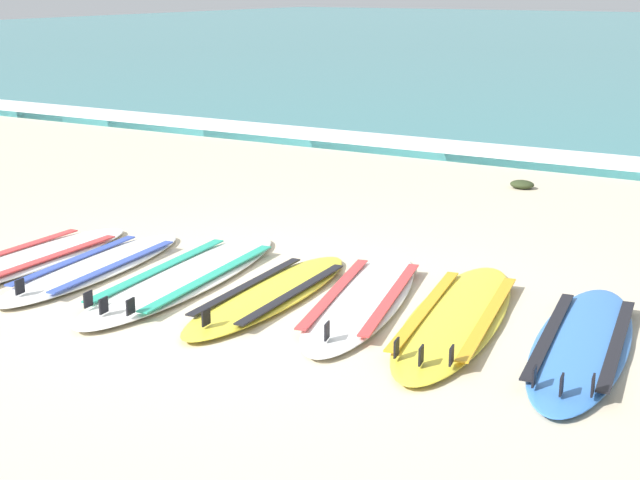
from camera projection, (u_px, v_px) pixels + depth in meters
ground_plane at (241, 295)px, 6.94m from camera, size 80.00×80.00×0.00m
wave_foam_strip at (520, 157)px, 12.07m from camera, size 80.00×0.98×0.11m
surfboard_0 at (22, 261)px, 7.64m from camera, size 0.68×2.43×0.18m
surfboard_1 at (95, 267)px, 7.49m from camera, size 0.76×2.22×0.18m
surfboard_2 at (185, 277)px, 7.23m from camera, size 0.90×2.63×0.18m
surfboard_3 at (270, 294)px, 6.85m from camera, size 0.65×2.16×0.18m
surfboard_4 at (363, 299)px, 6.73m from camera, size 1.11×2.39×0.18m
surfboard_5 at (456, 317)px, 6.37m from camera, size 1.02×2.50×0.18m
surfboard_6 at (582, 343)px, 5.91m from camera, size 0.89×2.36×0.18m
seaweed_clump_near_shoreline at (522, 184)px, 10.48m from camera, size 0.27×0.22×0.10m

